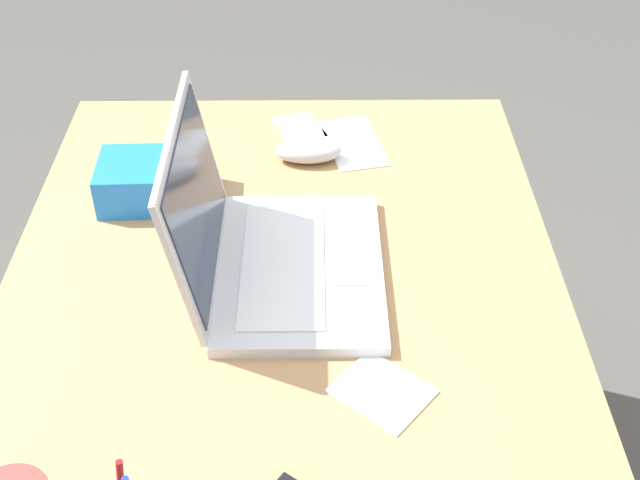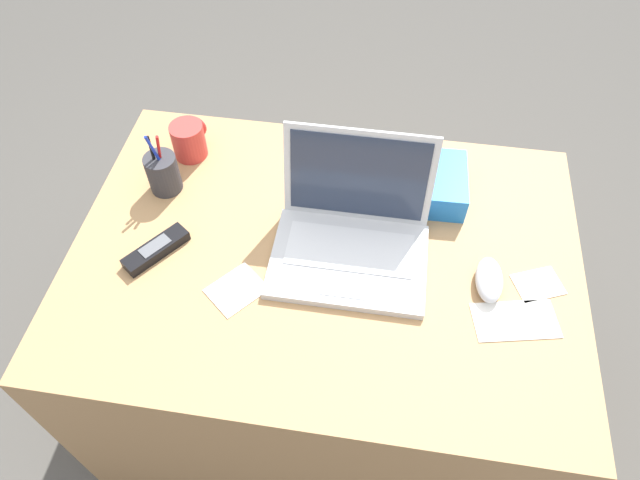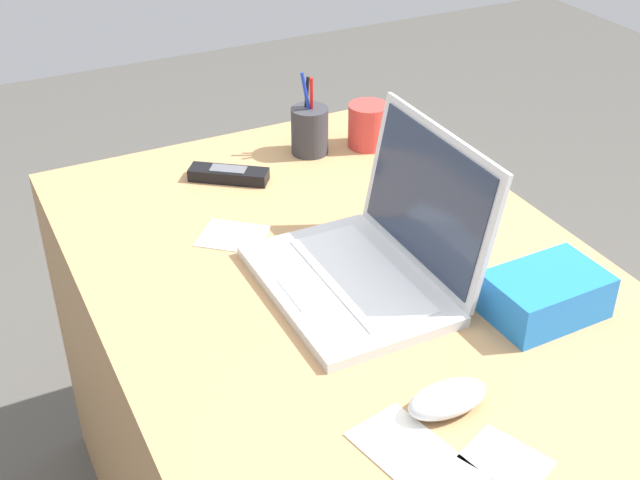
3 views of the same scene
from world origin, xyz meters
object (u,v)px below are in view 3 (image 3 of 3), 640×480
at_px(computer_mouse, 448,399).
at_px(coffee_mug_white, 370,125).
at_px(cordless_phone, 229,175).
at_px(pen_holder, 310,130).
at_px(snack_bag, 546,295).
at_px(laptop, 373,256).

relative_size(computer_mouse, coffee_mug_white, 1.22).
bearing_deg(cordless_phone, pen_holder, 101.50).
xyz_separation_m(computer_mouse, snack_bag, (-0.11, 0.25, 0.02)).
bearing_deg(coffee_mug_white, laptop, -28.64).
relative_size(laptop, snack_bag, 1.95).
xyz_separation_m(cordless_phone, snack_bag, (0.61, 0.27, 0.02)).
bearing_deg(pen_holder, coffee_mug_white, 78.69).
distance_m(computer_mouse, pen_holder, 0.78).
bearing_deg(snack_bag, cordless_phone, -156.03).
distance_m(coffee_mug_white, pen_holder, 0.13).
relative_size(laptop, computer_mouse, 2.92).
bearing_deg(computer_mouse, coffee_mug_white, 157.89).
bearing_deg(cordless_phone, laptop, 10.85).
relative_size(computer_mouse, cordless_phone, 0.77).
bearing_deg(computer_mouse, snack_bag, 113.80).
bearing_deg(coffee_mug_white, computer_mouse, -21.84).
height_order(laptop, coffee_mug_white, laptop).
height_order(coffee_mug_white, snack_bag, coffee_mug_white).
relative_size(laptop, cordless_phone, 2.25).
height_order(cordless_phone, pen_holder, pen_holder).
bearing_deg(cordless_phone, computer_mouse, 1.94).
height_order(coffee_mug_white, cordless_phone, coffee_mug_white).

